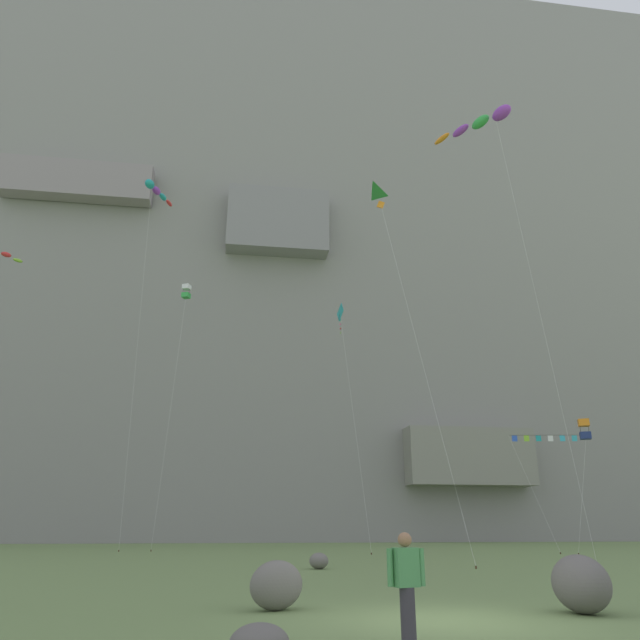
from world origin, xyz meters
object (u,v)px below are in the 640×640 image
at_px(boulder_foreground_right, 276,585).
at_px(boulder_mid_field, 581,584).
at_px(kite_windsock_upper_left, 156,191).
at_px(kite_box_low_right, 186,293).
at_px(kite_diamond_high_right, 341,319).
at_px(boulder_foreground_left, 319,561).
at_px(kite_banner_low_center, 544,443).
at_px(spectator_watching_left, 407,586).
at_px(kite_windsock_far_left, 482,122).
at_px(kite_delta_high_center, 389,209).
at_px(kite_box_low_left, 584,430).

xyz_separation_m(boulder_foreground_right, boulder_mid_field, (6.23, -1.42, 0.07)).
bearing_deg(kite_windsock_upper_left, kite_box_low_right, -32.33).
bearing_deg(boulder_foreground_right, kite_diamond_high_right, 76.96).
relative_size(boulder_foreground_right, kite_windsock_upper_left, 0.05).
bearing_deg(boulder_mid_field, boulder_foreground_left, 104.16).
distance_m(kite_box_low_right, kite_windsock_upper_left, 12.15).
xyz_separation_m(boulder_foreground_left, kite_banner_low_center, (18.71, 14.31, 7.14)).
relative_size(boulder_foreground_left, kite_diamond_high_right, 0.06).
height_order(spectator_watching_left, kite_windsock_far_left, kite_windsock_far_left).
bearing_deg(spectator_watching_left, kite_windsock_far_left, 59.61).
bearing_deg(kite_box_low_right, kite_delta_high_center, -51.16).
bearing_deg(boulder_mid_field, spectator_watching_left, -144.67).
bearing_deg(boulder_foreground_left, boulder_foreground_right, -102.18).
bearing_deg(kite_box_low_right, spectator_watching_left, -79.32).
bearing_deg(kite_delta_high_center, boulder_foreground_left, -137.11).
bearing_deg(boulder_mid_field, kite_box_low_left, 56.68).
height_order(spectator_watching_left, kite_banner_low_center, kite_banner_low_center).
bearing_deg(kite_box_low_right, boulder_foreground_left, -68.54).
bearing_deg(kite_diamond_high_right, kite_banner_low_center, -15.48).
xyz_separation_m(boulder_foreground_left, kite_diamond_high_right, (4.43, 18.27, 17.38)).
bearing_deg(kite_windsock_far_left, kite_box_low_right, 143.04).
height_order(kite_windsock_far_left, kite_delta_high_center, kite_windsock_far_left).
relative_size(kite_windsock_far_left, kite_delta_high_center, 1.40).
height_order(kite_box_low_left, kite_windsock_upper_left, kite_windsock_upper_left).
xyz_separation_m(kite_box_low_right, kite_diamond_high_right, (12.91, -3.30, -2.92)).
bearing_deg(kite_windsock_upper_left, boulder_foreground_right, -75.26).
height_order(kite_windsock_upper_left, kite_windsock_far_left, kite_windsock_upper_left).
distance_m(kite_windsock_far_left, kite_diamond_high_right, 18.29).
height_order(kite_windsock_upper_left, kite_banner_low_center, kite_windsock_upper_left).
bearing_deg(kite_box_low_left, kite_delta_high_center, -156.17).
xyz_separation_m(kite_box_low_right, kite_windsock_far_left, (20.89, -15.72, 7.88)).
distance_m(boulder_foreground_left, kite_windsock_far_left, 31.34).
bearing_deg(kite_diamond_high_right, boulder_foreground_left, -103.63).
bearing_deg(kite_box_low_left, boulder_foreground_right, -133.73).
height_order(spectator_watching_left, kite_box_low_left, kite_box_low_left).
bearing_deg(kite_windsock_upper_left, spectator_watching_left, -74.87).
height_order(kite_box_low_right, kite_delta_high_center, kite_box_low_right).
relative_size(boulder_mid_field, kite_delta_high_center, 0.07).
bearing_deg(kite_windsock_far_left, kite_windsock_upper_left, 143.73).
bearing_deg(kite_diamond_high_right, kite_box_low_right, 165.66).
distance_m(spectator_watching_left, kite_windsock_far_left, 38.51).
xyz_separation_m(spectator_watching_left, kite_box_low_right, (-7.32, 38.85, 19.76)).
distance_m(boulder_foreground_right, boulder_mid_field, 6.39).
relative_size(boulder_mid_field, kite_windsock_upper_left, 0.05).
bearing_deg(boulder_foreground_right, kite_box_low_right, 99.61).
xyz_separation_m(kite_windsock_far_left, kite_diamond_high_right, (-7.98, 12.42, -10.80)).
distance_m(boulder_foreground_left, kite_windsock_upper_left, 41.53).
xyz_separation_m(kite_windsock_upper_left, kite_delta_high_center, (17.40, -19.28, -11.60)).
height_order(kite_box_low_right, kite_windsock_upper_left, kite_windsock_upper_left).
relative_size(kite_banner_low_center, kite_diamond_high_right, 0.42).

